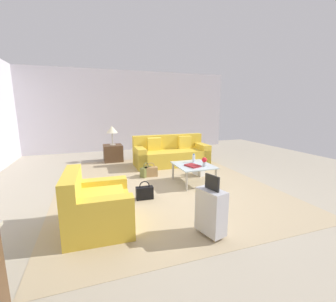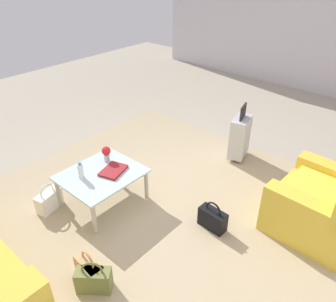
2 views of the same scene
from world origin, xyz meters
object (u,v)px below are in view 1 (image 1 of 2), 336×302
object	(u,v)px
coffee_table	(193,167)
handbag_black	(145,193)
armchair	(94,209)
couch	(171,154)
handbag_white	(199,170)
water_bottle	(194,158)
side_table	(113,153)
handbag_tan	(151,171)
handbag_olive	(146,171)
suitcase_silver	(211,211)
coffee_table_book	(193,166)
table_lamp	(112,130)
flower_vase	(204,161)

from	to	relation	value
coffee_table	handbag_black	bearing A→B (deg)	112.35
armchair	couch	bearing A→B (deg)	-36.29
handbag_white	handbag_black	xyz separation A→B (m)	(-1.03, 1.65, 0.00)
water_bottle	handbag_white	bearing A→B (deg)	-43.53
side_table	handbag_tan	bearing A→B (deg)	-160.09
handbag_black	handbag_olive	bearing A→B (deg)	-14.79
water_bottle	suitcase_silver	xyz separation A→B (m)	(-2.20, 0.80, -0.17)
couch	coffee_table	bearing A→B (deg)	176.81
handbag_tan	handbag_olive	distance (m)	0.12
coffee_table_book	side_table	bearing A→B (deg)	8.77
side_table	table_lamp	xyz separation A→B (m)	(0.00, 0.00, 0.74)
water_bottle	handbag_white	size ratio (longest dim) A/B	0.57
table_lamp	handbag_tan	xyz separation A→B (m)	(-1.99, -0.72, -0.87)
water_bottle	suitcase_silver	distance (m)	2.35
couch	handbag_tan	world-z (taller)	couch
handbag_black	coffee_table_book	bearing A→B (deg)	-71.38
suitcase_silver	handbag_white	distance (m)	2.75
coffee_table_book	handbag_black	bearing A→B (deg)	91.46
couch	side_table	size ratio (longest dim) A/B	3.76
couch	armchair	size ratio (longest dim) A/B	2.12
coffee_table_book	handbag_white	bearing A→B (deg)	-54.17
handbag_tan	handbag_white	distance (m)	1.21
armchair	suitcase_silver	size ratio (longest dim) A/B	1.21
suitcase_silver	handbag_olive	bearing A→B (deg)	3.90
water_bottle	coffee_table_book	bearing A→B (deg)	150.64
couch	handbag_tan	bearing A→B (deg)	138.22
coffee_table	handbag_white	world-z (taller)	coffee_table
flower_vase	side_table	bearing A→B (deg)	28.65
table_lamp	coffee_table	bearing A→B (deg)	-151.82
coffee_table_book	handbag_olive	xyz separation A→B (m)	(0.97, 0.81, -0.32)
table_lamp	handbag_olive	distance (m)	2.22
couch	suitcase_silver	bearing A→B (deg)	168.09
water_bottle	armchair	bearing A→B (deg)	123.42
handbag_tan	coffee_table	bearing A→B (deg)	-136.07
table_lamp	handbag_white	bearing A→B (deg)	-140.37
coffee_table	water_bottle	world-z (taller)	water_bottle
water_bottle	couch	bearing A→B (deg)	0.00
armchair	flower_vase	size ratio (longest dim) A/B	5.02
side_table	handbag_black	world-z (taller)	side_table
armchair	handbag_white	world-z (taller)	armchair
armchair	side_table	distance (m)	4.15
couch	armchair	xyz separation A→B (m)	(-3.09, 2.27, -0.01)
armchair	coffee_table	distance (m)	2.53
coffee_table	handbag_tan	size ratio (longest dim) A/B	2.52
handbag_olive	coffee_table	bearing A→B (deg)	-133.56
couch	suitcase_silver	world-z (taller)	couch
coffee_table	suitcase_silver	distance (m)	2.12
armchair	flower_vase	distance (m)	2.57
handbag_white	handbag_tan	bearing A→B (deg)	75.80
side_table	handbag_white	xyz separation A→B (m)	(-2.29, -1.90, -0.13)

